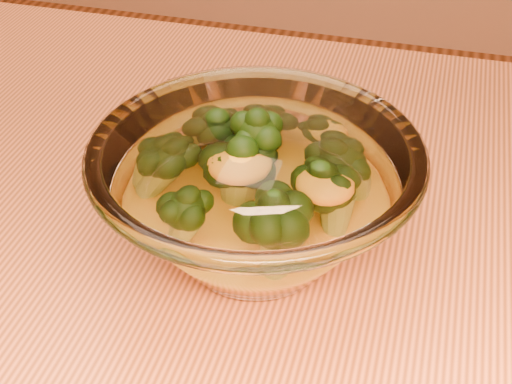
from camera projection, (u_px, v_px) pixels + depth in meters
table at (292, 380)px, 0.56m from camera, size 1.20×0.80×0.75m
glass_bowl at (256, 198)px, 0.50m from camera, size 0.23×0.23×0.10m
cheese_sauce at (256, 221)px, 0.51m from camera, size 0.13×0.13×0.04m
broccoli_heap at (255, 173)px, 0.50m from camera, size 0.16×0.15×0.08m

